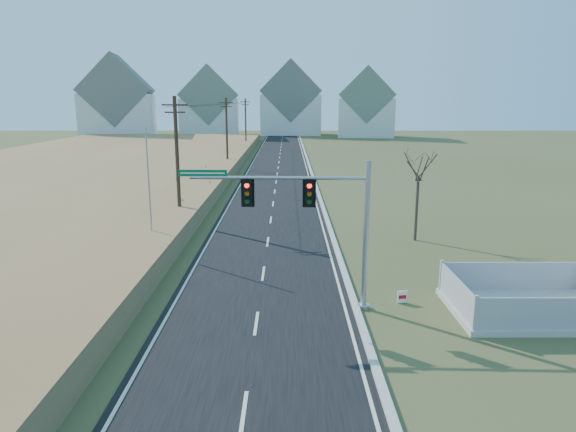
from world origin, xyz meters
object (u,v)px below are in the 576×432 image
object	(u,v)px
open_sign	(402,297)
bare_tree	(419,164)
fence_enclosure	(532,306)
traffic_signal_mast	(322,218)
flagpole	(150,204)

from	to	relation	value
open_sign	bare_tree	xyz separation A→B (m)	(3.08, 10.37, 4.56)
fence_enclosure	open_sign	size ratio (longest dim) A/B	12.26
traffic_signal_mast	flagpole	size ratio (longest dim) A/B	1.10
open_sign	bare_tree	size ratio (longest dim) A/B	0.09
traffic_signal_mast	fence_enclosure	size ratio (longest dim) A/B	1.19
open_sign	traffic_signal_mast	bearing A→B (deg)	177.60
fence_enclosure	open_sign	world-z (taller)	fence_enclosure
traffic_signal_mast	flagpole	bearing A→B (deg)	140.23
fence_enclosure	bare_tree	world-z (taller)	bare_tree
fence_enclosure	flagpole	world-z (taller)	flagpole
open_sign	bare_tree	world-z (taller)	bare_tree
fence_enclosure	open_sign	bearing A→B (deg)	168.04
flagpole	bare_tree	distance (m)	16.38
fence_enclosure	flagpole	bearing A→B (deg)	153.70
traffic_signal_mast	open_sign	distance (m)	5.20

